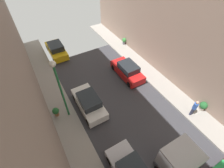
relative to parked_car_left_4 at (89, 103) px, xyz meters
The scene contains 9 objects.
sidewalk_right 10.84m from the parked_car_left_4, 44.64° to the right, with size 2.00×44.00×0.15m, color gray.
parked_car_left_4 is the anchor object (origin of this frame).
parked_car_left_5 9.64m from the parked_car_left_4, 90.00° to the left, with size 1.78×4.20×1.57m.
parked_car_right_3 5.73m from the parked_car_left_4, 19.49° to the left, with size 1.78×4.20×1.57m.
pedestrian 8.96m from the parked_car_left_4, 35.32° to the right, with size 0.40×0.36×1.72m.
potted_plant_1 10.01m from the parked_car_left_4, 31.95° to the right, with size 0.65×0.65×0.91m.
potted_plant_2 2.87m from the parked_car_left_4, 167.68° to the left, with size 0.56×0.56×0.87m.
potted_plant_3 11.19m from the parked_car_left_4, 40.61° to the left, with size 0.56×0.56×0.88m.
lamp_post 3.73m from the parked_car_left_4, behind, with size 0.44×0.44×5.77m.
Camera 1 is at (-5.48, -1.18, 12.16)m, focal length 26.31 mm.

